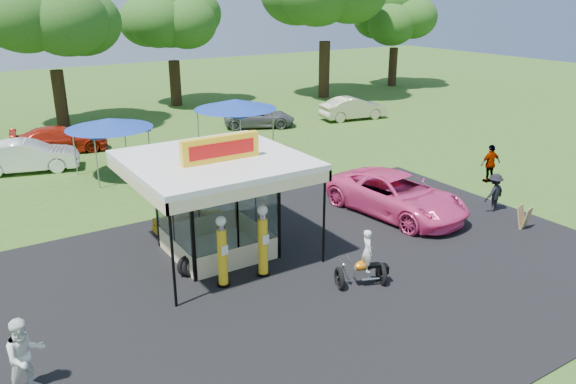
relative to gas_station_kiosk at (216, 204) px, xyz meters
name	(u,v)px	position (x,y,z in m)	size (l,w,h in m)	color
ground	(358,300)	(2.00, -4.99, -1.78)	(120.00, 120.00, 0.00)	#345A1C
asphalt_apron	(317,272)	(2.00, -2.99, -1.76)	(20.00, 14.00, 0.04)	black
gas_station_kiosk	(216,204)	(0.00, 0.00, 0.00)	(5.40, 5.40, 4.18)	white
gas_pump_left	(222,253)	(-0.88, -2.17, -0.69)	(0.42, 0.42, 2.28)	black
gas_pump_right	(263,243)	(0.47, -2.24, -0.65)	(0.44, 0.44, 2.35)	black
motorcycle	(365,263)	(2.71, -4.42, -1.05)	(1.66, 1.20, 1.88)	black
spare_tires	(189,266)	(-1.50, -1.01, -1.45)	(0.81, 0.54, 0.68)	black
a_frame_sign	(524,218)	(10.51, -4.31, -1.34)	(0.53, 0.55, 0.88)	#593819
kiosk_car	(191,219)	(0.00, 2.21, -1.30)	(1.13, 2.82, 0.96)	yellow
pink_sedan	(396,195)	(7.51, -0.63, -0.97)	(2.71, 5.88, 1.63)	#F1418A
spectator_west	(25,356)	(-6.61, -4.09, -0.87)	(0.89, 0.69, 1.82)	white
spectator_east_a	(494,193)	(11.02, -2.53, -0.99)	(1.03, 0.59, 1.59)	black
spectator_east_b	(491,164)	(13.98, 0.02, -0.89)	(1.05, 0.44, 1.79)	gray
bg_car_a	(27,156)	(-3.81, 13.38, -1.00)	(1.66, 4.76, 1.57)	white
bg_car_b	(60,140)	(-1.67, 16.22, -1.07)	(2.01, 4.94, 1.43)	#B11F0D
bg_car_d	(259,117)	(10.68, 15.73, -1.14)	(2.13, 4.62, 1.28)	#535355
bg_car_e	(353,108)	(17.37, 14.24, -1.01)	(1.63, 4.66, 1.54)	#BAB68E
tent_west	(109,124)	(-0.45, 10.43, 0.77)	(4.03, 4.03, 2.82)	gray
tent_east	(235,105)	(6.22, 10.43, 0.99)	(4.38, 4.38, 3.06)	gray
oak_far_c	(50,21)	(-0.23, 22.45, 4.90)	(8.93, 8.93, 10.53)	black
oak_far_d	(171,25)	(8.96, 25.74, 4.30)	(8.02, 8.02, 9.55)	black
oak_far_f	(396,18)	(29.93, 23.95, 4.35)	(7.93, 7.93, 9.55)	black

